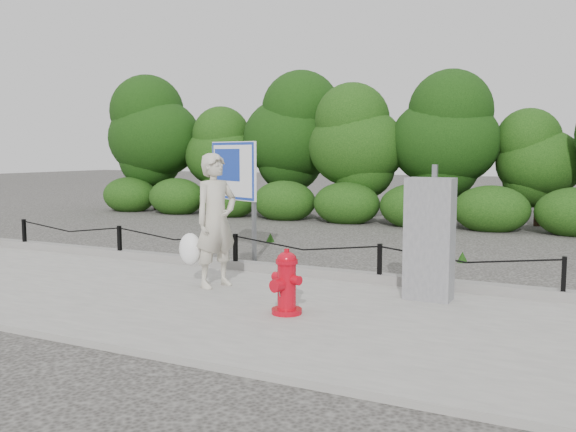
# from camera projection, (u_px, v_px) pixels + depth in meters

# --- Properties ---
(ground) EXTENTS (90.00, 90.00, 0.00)m
(ground) POSITION_uv_depth(u_px,v_px,m) (236.00, 274.00, 10.19)
(ground) COLOR #2D2B28
(ground) RESTS_ON ground
(sidewalk) EXTENTS (14.00, 4.00, 0.08)m
(sidewalk) POSITION_uv_depth(u_px,v_px,m) (160.00, 297.00, 8.41)
(sidewalk) COLOR gray
(sidewalk) RESTS_ON ground
(curb) EXTENTS (14.00, 0.22, 0.14)m
(curb) POSITION_uv_depth(u_px,v_px,m) (237.00, 265.00, 10.22)
(curb) COLOR slate
(curb) RESTS_ON sidewalk
(chain_barrier) EXTENTS (10.06, 0.06, 0.60)m
(chain_barrier) POSITION_uv_depth(u_px,v_px,m) (235.00, 247.00, 10.15)
(chain_barrier) COLOR black
(chain_barrier) RESTS_ON sidewalk
(treeline) EXTENTS (20.29, 3.72, 4.59)m
(treeline) POSITION_uv_depth(u_px,v_px,m) (377.00, 136.00, 18.07)
(treeline) COLOR black
(treeline) RESTS_ON ground
(fire_hydrant) EXTENTS (0.46, 0.47, 0.80)m
(fire_hydrant) POSITION_uv_depth(u_px,v_px,m) (286.00, 283.00, 7.35)
(fire_hydrant) COLOR #BB0716
(fire_hydrant) RESTS_ON sidewalk
(pedestrian) EXTENTS (0.86, 0.82, 1.94)m
(pedestrian) POSITION_uv_depth(u_px,v_px,m) (214.00, 222.00, 8.80)
(pedestrian) COLOR #BCB5A1
(pedestrian) RESTS_ON sidewalk
(utility_cabinet) EXTENTS (0.62, 0.44, 1.79)m
(utility_cabinet) POSITION_uv_depth(u_px,v_px,m) (430.00, 239.00, 8.05)
(utility_cabinet) COLOR gray
(utility_cabinet) RESTS_ON sidewalk
(advertising_sign) EXTENTS (1.30, 0.62, 2.23)m
(advertising_sign) POSITION_uv_depth(u_px,v_px,m) (234.00, 176.00, 11.70)
(advertising_sign) COLOR slate
(advertising_sign) RESTS_ON ground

